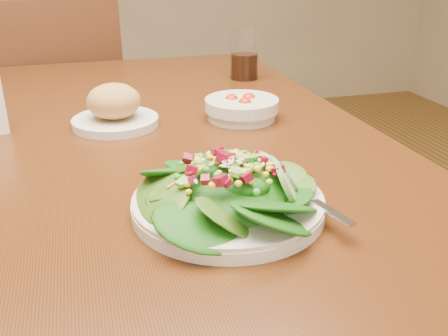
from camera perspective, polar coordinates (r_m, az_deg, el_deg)
The scene contains 6 objects.
dining_table at distance 1.07m, azimuth -8.75°, elevation -0.64°, with size 0.90×1.40×0.75m.
chair_far at distance 1.95m, azimuth -18.08°, elevation 5.07°, with size 0.52×0.52×0.94m.
salad_plate at distance 0.68m, azimuth 1.23°, elevation -2.76°, with size 0.27×0.27×0.08m.
bread_plate at distance 1.04m, azimuth -12.41°, elevation 6.60°, with size 0.18×0.18×0.09m.
tomato_bowl at distance 1.07m, azimuth 2.04°, elevation 6.85°, with size 0.16×0.16×0.05m.
drinking_glass at distance 1.41m, azimuth 2.33°, elevation 12.52°, with size 0.08×0.08×0.14m.
Camera 1 is at (-0.11, -0.97, 1.08)m, focal length 40.00 mm.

